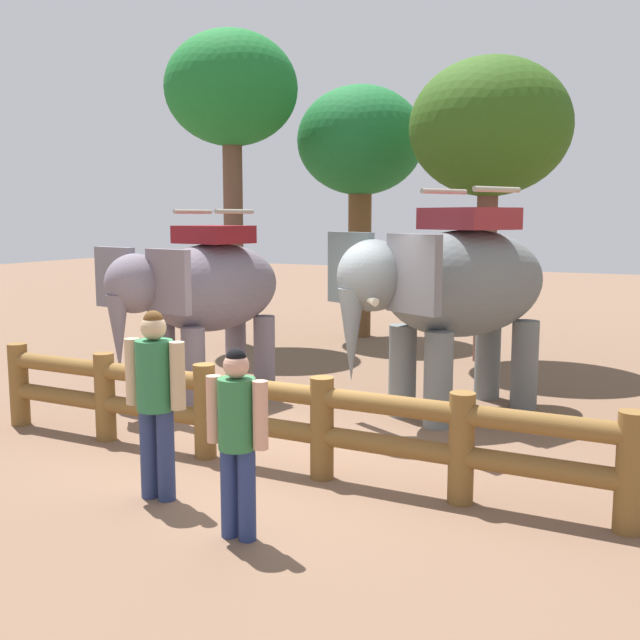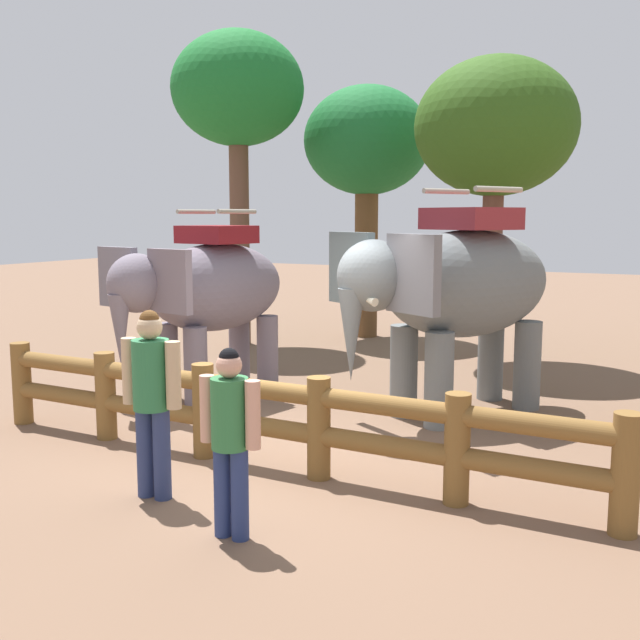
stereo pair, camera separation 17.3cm
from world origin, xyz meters
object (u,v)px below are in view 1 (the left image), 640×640
(elephant_near_left, at_px, (205,292))
(tourist_man_in_blue, at_px, (155,391))
(tree_back_center, at_px, (490,130))
(tree_far_right, at_px, (360,146))
(log_fence, at_px, (261,412))
(tree_far_left, at_px, (231,95))
(tourist_woman_in_black, at_px, (237,430))
(elephant_center, at_px, (455,289))

(elephant_near_left, bearing_deg, tourist_man_in_blue, -62.43)
(elephant_near_left, xyz_separation_m, tree_back_center, (3.12, 4.41, 2.61))
(tree_back_center, relative_size, tree_far_right, 1.00)
(log_fence, xyz_separation_m, elephant_near_left, (-2.35, 2.46, 0.94))
(log_fence, height_order, tree_far_left, tree_far_left)
(elephant_near_left, xyz_separation_m, tree_far_left, (-1.98, 4.01, 3.51))
(tourist_woman_in_black, bearing_deg, tree_back_center, 89.53)
(elephant_near_left, height_order, tree_back_center, tree_back_center)
(tourist_woman_in_black, height_order, tree_far_left, tree_far_left)
(elephant_center, bearing_deg, tourist_man_in_blue, -112.18)
(tree_far_right, bearing_deg, tourist_woman_in_black, -73.07)
(tree_far_left, distance_m, tree_back_center, 5.20)
(tourist_woman_in_black, xyz_separation_m, tree_far_left, (-5.03, 8.08, 4.13))
(tree_far_left, distance_m, tree_far_right, 2.99)
(tree_far_right, bearing_deg, tree_far_left, -132.84)
(log_fence, xyz_separation_m, tourist_man_in_blue, (-0.44, -1.18, 0.44))
(tree_far_left, bearing_deg, tree_back_center, 4.50)
(elephant_center, bearing_deg, tree_back_center, 97.02)
(tourist_man_in_blue, relative_size, tree_far_right, 0.33)
(elephant_center, relative_size, tree_far_right, 0.65)
(elephant_near_left, relative_size, elephant_center, 0.93)
(log_fence, distance_m, tree_back_center, 7.78)
(tourist_man_in_blue, xyz_separation_m, tree_back_center, (1.22, 8.05, 3.12))
(elephant_center, xyz_separation_m, tourist_woman_in_black, (-0.55, -4.59, -0.77))
(tourist_man_in_blue, height_order, tree_far_right, tree_far_right)
(tree_back_center, bearing_deg, log_fence, -96.43)
(tourist_man_in_blue, xyz_separation_m, tree_far_left, (-3.88, 7.65, 4.02))
(elephant_center, height_order, tourist_man_in_blue, elephant_center)
(log_fence, relative_size, elephant_center, 2.12)
(elephant_center, height_order, tree_far_left, tree_far_left)
(log_fence, relative_size, tree_far_right, 1.38)
(tourist_woman_in_black, bearing_deg, elephant_center, 83.18)
(log_fence, height_order, elephant_near_left, elephant_near_left)
(tree_far_left, bearing_deg, log_fence, -56.22)
(log_fence, relative_size, elephant_near_left, 2.28)
(log_fence, xyz_separation_m, tree_far_right, (-2.39, 8.56, 3.54))
(elephant_center, bearing_deg, tourist_woman_in_black, -96.82)
(elephant_center, bearing_deg, log_fence, -112.83)
(tourist_woman_in_black, bearing_deg, tree_far_left, 121.92)
(log_fence, bearing_deg, elephant_near_left, 133.63)
(elephant_near_left, height_order, tourist_man_in_blue, elephant_near_left)
(tree_back_center, bearing_deg, elephant_near_left, -125.29)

